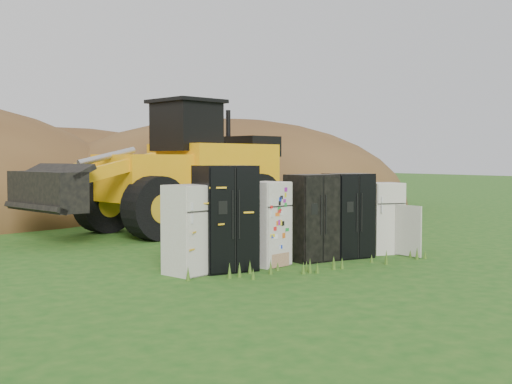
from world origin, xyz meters
TOP-DOWN VIEW (x-y plane):
  - ground at (0.00, 0.00)m, footprint 120.00×120.00m
  - fridge_leftmost at (-2.39, -0.00)m, footprint 0.87×0.85m
  - fridge_black_side at (-1.62, -0.02)m, footprint 1.09×0.89m
  - fridge_sticker at (-0.66, 0.04)m, footprint 0.88×0.83m
  - fridge_dark_mid at (0.44, 0.03)m, footprint 0.91×0.74m
  - fridge_black_right at (1.39, -0.03)m, footprint 0.97×0.84m
  - fridge_open_door at (2.43, -0.03)m, footprint 0.86×0.82m
  - wheel_loader at (-0.10, 6.19)m, footprint 8.33×4.70m
  - dirt_mound_right at (5.88, 12.38)m, footprint 16.64×12.20m
  - dirt_mound_back at (0.19, 17.60)m, footprint 18.09×12.06m

SIDE VIEW (x-z plane):
  - ground at x=0.00m, z-range 0.00..0.00m
  - dirt_mound_right at x=5.88m, z-range -3.73..3.73m
  - dirt_mound_back at x=0.19m, z-range -3.45..3.45m
  - fridge_open_door at x=2.43m, z-range 0.00..1.56m
  - fridge_leftmost at x=-2.39m, z-range 0.00..1.62m
  - fridge_sticker at x=-0.66m, z-range 0.00..1.64m
  - fridge_dark_mid at x=0.44m, z-range 0.00..1.77m
  - fridge_black_right at x=1.39m, z-range 0.00..1.78m
  - fridge_black_side at x=-1.62m, z-range 0.00..1.97m
  - wheel_loader at x=-0.10m, z-range 0.00..3.80m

